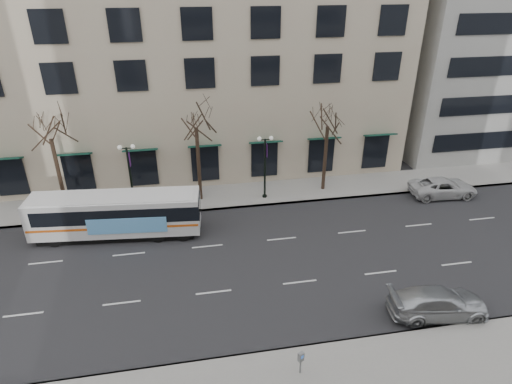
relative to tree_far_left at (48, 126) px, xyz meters
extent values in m
plane|color=black|center=(10.00, -8.80, -6.70)|extent=(160.00, 160.00, 0.00)
cube|color=gray|center=(15.00, 0.20, -6.62)|extent=(80.00, 4.00, 0.15)
cube|color=#BDA990|center=(8.00, 12.20, 5.30)|extent=(40.00, 20.00, 24.00)
cylinder|color=black|center=(0.00, 0.00, -3.83)|extent=(0.28, 0.28, 5.74)
cylinder|color=black|center=(10.00, 0.00, -3.72)|extent=(0.28, 0.28, 5.95)
cylinder|color=black|center=(20.00, 0.00, -3.97)|extent=(0.28, 0.28, 5.46)
cylinder|color=black|center=(5.00, -0.60, -4.20)|extent=(0.16, 0.16, 5.00)
cylinder|color=black|center=(5.00, -0.60, -6.55)|extent=(0.36, 0.36, 0.30)
cube|color=black|center=(5.00, -0.60, -1.75)|extent=(0.90, 0.06, 0.06)
sphere|color=silver|center=(4.55, -0.60, -1.65)|extent=(0.32, 0.32, 0.32)
sphere|color=silver|center=(5.45, -0.60, -1.65)|extent=(0.32, 0.32, 0.32)
cube|color=#481A61|center=(5.12, -0.60, -2.60)|extent=(0.04, 0.45, 1.00)
cylinder|color=black|center=(15.00, -0.60, -4.20)|extent=(0.16, 0.16, 5.00)
cylinder|color=black|center=(15.00, -0.60, -6.55)|extent=(0.36, 0.36, 0.30)
cube|color=black|center=(15.00, -0.60, -1.75)|extent=(0.90, 0.06, 0.06)
sphere|color=silver|center=(14.55, -0.60, -1.65)|extent=(0.32, 0.32, 0.32)
sphere|color=silver|center=(15.45, -0.60, -1.65)|extent=(0.32, 0.32, 0.32)
cube|color=#481A61|center=(15.12, -0.60, -2.60)|extent=(0.04, 0.45, 1.00)
cube|color=silver|center=(4.18, -4.04, -5.01)|extent=(11.26, 3.45, 2.54)
cube|color=black|center=(4.18, -4.04, -6.44)|extent=(10.35, 3.08, 0.42)
cube|color=black|center=(4.45, -4.07, -4.62)|extent=(10.83, 3.45, 1.02)
cube|color=#D35813|center=(4.18, -4.04, -5.45)|extent=(11.16, 3.47, 0.17)
cube|color=#65B3F6|center=(4.98, -5.36, -5.27)|extent=(5.06, 0.54, 1.11)
cube|color=silver|center=(4.18, -4.04, -3.71)|extent=(10.69, 3.16, 0.07)
cylinder|color=black|center=(0.21, -4.73, -6.24)|extent=(0.94, 0.35, 0.92)
cylinder|color=black|center=(0.42, -2.62, -6.24)|extent=(0.94, 0.35, 0.92)
cylinder|color=black|center=(6.83, -5.37, -6.24)|extent=(0.94, 0.35, 0.92)
cylinder|color=black|center=(7.04, -3.25, -6.24)|extent=(0.94, 0.35, 0.92)
cylinder|color=black|center=(8.49, -5.53, -6.24)|extent=(0.94, 0.35, 0.92)
cylinder|color=black|center=(8.69, -3.41, -6.24)|extent=(0.94, 0.35, 0.92)
imported|color=#B3B7BC|center=(21.35, -14.88, -5.95)|extent=(5.37, 2.63, 1.50)
imported|color=silver|center=(29.13, -2.60, -5.97)|extent=(5.41, 2.77, 1.46)
cylinder|color=slate|center=(13.29, -17.32, -6.13)|extent=(0.07, 0.07, 0.83)
cube|color=slate|center=(13.29, -17.32, -5.58)|extent=(0.30, 0.26, 0.46)
cube|color=blue|center=(13.25, -17.39, -5.51)|extent=(0.13, 0.07, 0.17)
camera|label=1|loc=(9.03, -29.99, 9.26)|focal=30.00mm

